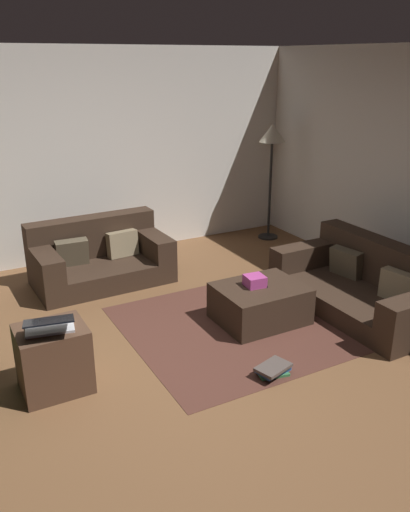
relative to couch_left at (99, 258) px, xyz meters
The scene contains 12 objects.
ground_plane 2.26m from the couch_left, 91.31° to the right, with size 6.40×6.40×0.00m, color brown.
rear_partition 1.36m from the couch_left, 93.26° to the left, with size 6.40×0.12×2.60m, color silver.
couch_left is the anchor object (origin of this frame).
couch_right 2.99m from the couch_left, 42.38° to the right, with size 0.96×1.82×0.67m.
ottoman 2.05m from the couch_left, 58.56° to the right, with size 0.84×0.66×0.37m, color #332319.
gift_box 2.00m from the couch_left, 59.11° to the right, with size 0.18×0.18×0.11m, color #B23F8C.
tv_remote 2.06m from the couch_left, 57.04° to the right, with size 0.05×0.16×0.02m, color black.
side_table 2.18m from the couch_left, 117.00° to the right, with size 0.52×0.44×0.53m, color #4C3323.
laptop 2.26m from the couch_left, 116.61° to the right, with size 0.43×0.45×0.17m.
book_stack 2.69m from the couch_left, 76.53° to the right, with size 0.33×0.27×0.10m.
corner_lamp 2.87m from the couch_left, ahead, with size 0.36×0.36×1.61m.
area_rug 2.07m from the couch_left, 58.56° to the right, with size 2.60×2.00×0.01m, color #4D2B21.
Camera 1 is at (-1.60, -3.39, 2.45)m, focal length 37.16 mm.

